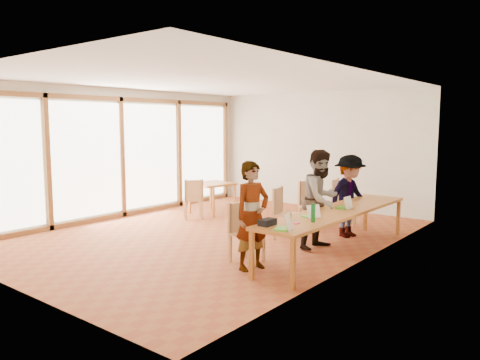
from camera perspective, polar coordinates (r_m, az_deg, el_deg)
name	(u,v)px	position (r m, az deg, el deg)	size (l,w,h in m)	color
ground	(217,234)	(9.36, -2.82, -6.64)	(8.00, 8.00, 0.00)	#9F4F26
wall_back	(318,150)	(12.41, 9.43, 3.62)	(6.00, 0.10, 3.00)	beige
wall_front	(11,177)	(6.68, -26.15, 0.28)	(6.00, 0.10, 3.00)	beige
wall_right	(362,168)	(7.50, 14.63, 1.41)	(0.10, 8.00, 3.00)	beige
window_wall	(122,153)	(11.29, -14.25, 3.19)	(0.10, 8.00, 3.00)	white
ceiling	(216,80)	(9.14, -2.93, 12.11)	(6.00, 8.00, 0.04)	white
communal_table	(338,213)	(8.01, 11.82, -3.93)	(0.80, 4.00, 0.75)	orange
side_table	(212,186)	(11.44, -3.44, -0.75)	(0.90, 0.90, 0.75)	orange
chair_near	(242,225)	(7.49, 0.24, -5.50)	(0.44, 0.44, 0.50)	tan
chair_mid	(283,207)	(8.94, 5.22, -3.35)	(0.55, 0.55, 0.52)	tan
chair_far	(309,199)	(9.91, 8.39, -2.30)	(0.48, 0.48, 0.54)	tan
chair_empty	(340,197)	(10.34, 12.09, -2.03)	(0.56, 0.56, 0.53)	tan
chair_spare	(193,195)	(10.79, -5.69, -1.78)	(0.61, 0.61, 0.49)	tan
person_near	(252,216)	(7.01, 1.51, -4.37)	(0.60, 0.39, 1.64)	gray
person_mid	(321,199)	(8.30, 9.85, -2.34)	(0.85, 0.66, 1.74)	gray
person_far	(349,196)	(9.26, 13.19, -1.92)	(1.03, 0.59, 1.60)	gray
laptop_near	(285,225)	(6.42, 5.55, -5.53)	(0.30, 0.32, 0.22)	#56C42E
laptop_mid	(312,214)	(7.30, 8.75, -4.09)	(0.29, 0.30, 0.20)	#56C42E
laptop_far	(346,205)	(8.16, 12.76, -3.01)	(0.22, 0.26, 0.21)	#56C42E
yellow_mug	(288,216)	(7.10, 5.88, -4.43)	(0.12, 0.12, 0.09)	#C38727
green_bottle	(313,213)	(6.94, 8.92, -3.96)	(0.07, 0.07, 0.28)	#156523
clear_glass	(350,202)	(8.60, 13.28, -2.61)	(0.07, 0.07, 0.09)	silver
condiment_cup	(347,199)	(8.98, 12.93, -2.30)	(0.08, 0.08, 0.06)	white
pink_phone	(296,223)	(6.81, 6.89, -5.27)	(0.05, 0.10, 0.01)	#F8417B
black_pouch	(267,222)	(6.68, 3.36, -5.16)	(0.16, 0.26, 0.09)	black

